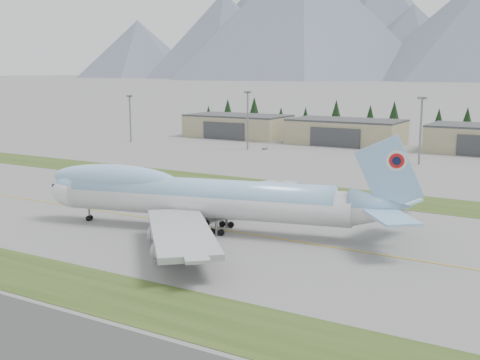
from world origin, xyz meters
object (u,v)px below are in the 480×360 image
Objects in this scene: hangar_left at (238,126)px; hangar_center at (346,132)px; boeing_747_freighter at (200,197)px; service_vehicle_b at (378,153)px; service_vehicle_a at (265,149)px.

hangar_center is at bearing 0.00° from hangar_left.
boeing_747_freighter is at bearing -79.93° from hangar_center.
service_vehicle_b is at bearing -16.37° from hangar_left.
service_vehicle_b is (76.62, -22.51, -5.39)m from hangar_left.
hangar_left is 55.00m from hangar_center.
service_vehicle_b is at bearing 8.55° from service_vehicle_a.
boeing_747_freighter is at bearing -74.15° from service_vehicle_a.
hangar_center is at bearing 86.27° from boeing_747_freighter.
service_vehicle_a is (33.34, -34.23, -5.39)m from hangar_left.
hangar_left is 80.04m from service_vehicle_b.
hangar_left is 48.09m from service_vehicle_a.
service_vehicle_b is (21.62, -22.51, -5.39)m from hangar_center.
hangar_left is at bearing 127.63° from service_vehicle_a.
boeing_747_freighter reaches higher than service_vehicle_b.
boeing_747_freighter is at bearing -61.64° from hangar_left.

